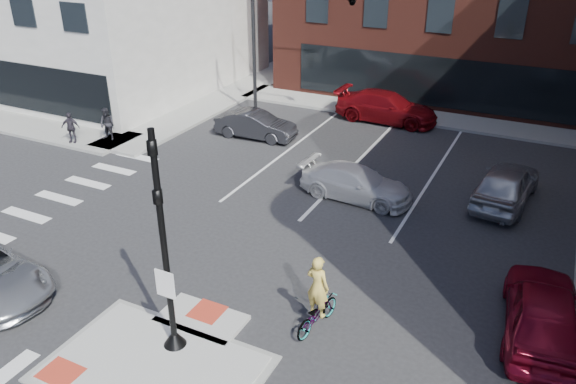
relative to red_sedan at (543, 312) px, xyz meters
The scene contains 15 objects.
ground 9.97m from the red_sedan, 148.80° to the right, with size 120.00×120.00×0.00m, color #28282B.
refuge_island 10.10m from the red_sedan, 147.55° to the right, with size 5.40×4.65×0.13m.
sidewalk_nw 27.23m from the red_sedan, 158.13° to the left, with size 23.50×20.50×0.15m.
sidewalk_n 17.74m from the red_sedan, 108.07° to the left, with size 26.00×3.00×0.15m, color gray.
building_nw 34.07m from the red_sedan, 154.05° to the left, with size 20.40×16.40×14.40m.
signal_pole 9.86m from the red_sedan, 150.79° to the right, with size 0.60×0.60×5.98m.
mast_arm_signal 18.38m from the red_sedan, 132.97° to the left, with size 6.10×2.24×8.00m.
red_sedan is the anchor object (origin of this frame).
white_pickup 9.21m from the red_sedan, 142.54° to the left, with size 1.85×4.54×1.32m, color silver.
bg_car_dark 17.30m from the red_sedan, 145.50° to the left, with size 1.44×4.14×1.36m, color #27272C.
bg_car_silver 8.09m from the red_sedan, 103.78° to the left, with size 1.92×4.76×1.62m, color silver.
bg_car_red 17.74m from the red_sedan, 120.88° to the left, with size 2.27×5.58×1.62m, color maroon.
cyclist 5.98m from the red_sedan, 156.89° to the right, with size 0.96×1.91×2.29m.
pedestrian_a 21.34m from the red_sedan, 163.85° to the left, with size 0.79×0.61×1.62m, color black.
pedestrian_b 22.39m from the red_sedan, 167.48° to the left, with size 0.89×0.37×1.52m, color #2D2932.
Camera 1 is at (7.75, -8.52, 10.22)m, focal length 35.00 mm.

